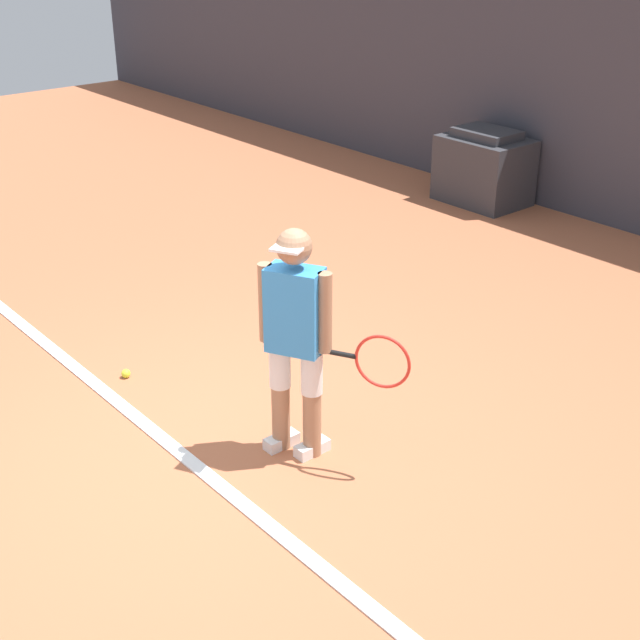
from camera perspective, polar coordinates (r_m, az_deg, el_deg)
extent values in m
plane|color=#B76642|center=(5.92, -6.92, -8.58)|extent=(24.00, 24.00, 0.00)
cube|color=white|center=(5.85, -8.18, -9.04)|extent=(21.60, 0.10, 0.01)
cylinder|color=#A37556|center=(5.84, -2.51, -6.18)|extent=(0.12, 0.12, 0.46)
cylinder|color=white|center=(5.66, -2.59, -2.99)|extent=(0.14, 0.14, 0.28)
cube|color=white|center=(5.95, -2.48, -7.74)|extent=(0.10, 0.24, 0.08)
cylinder|color=#A37556|center=(5.77, -0.51, -6.63)|extent=(0.12, 0.12, 0.46)
cylinder|color=white|center=(5.58, -0.53, -3.41)|extent=(0.14, 0.14, 0.28)
cube|color=white|center=(5.87, -0.51, -8.19)|extent=(0.10, 0.24, 0.08)
cube|color=#338CE0|center=(5.43, -1.62, 0.64)|extent=(0.39, 0.33, 0.55)
sphere|color=#A37556|center=(5.27, -1.67, 4.72)|extent=(0.22, 0.22, 0.22)
cube|color=white|center=(5.17, -2.12, 4.56)|extent=(0.22, 0.19, 0.02)
cylinder|color=#A37556|center=(5.50, -3.50, 1.12)|extent=(0.09, 0.09, 0.52)
cylinder|color=#A37556|center=(5.35, 0.31, 0.46)|extent=(0.09, 0.09, 0.52)
cylinder|color=black|center=(5.43, 1.31, -2.18)|extent=(0.20, 0.12, 0.03)
torus|color=red|center=(5.35, 4.02, -2.69)|extent=(0.32, 0.18, 0.36)
sphere|color=#D1E533|center=(6.89, -12.32, -3.36)|extent=(0.07, 0.07, 0.07)
cube|color=#333338|center=(10.72, 10.44, 9.40)|extent=(0.99, 0.73, 0.77)
cube|color=#333338|center=(10.61, 10.63, 11.64)|extent=(0.70, 0.51, 0.10)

